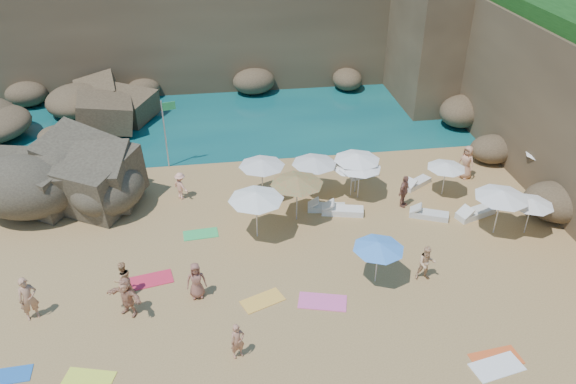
{
  "coord_description": "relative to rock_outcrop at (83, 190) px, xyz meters",
  "views": [
    {
      "loc": [
        -1.14,
        -18.78,
        15.46
      ],
      "look_at": [
        2.0,
        3.0,
        2.0
      ],
      "focal_mm": 35.0,
      "sensor_mm": 36.0,
      "label": 1
    }
  ],
  "objects": [
    {
      "name": "ground",
      "position": [
        8.28,
        -8.01,
        0.0
      ],
      "size": [
        120.0,
        120.0,
        0.0
      ],
      "primitive_type": "plane",
      "color": "tan",
      "rests_on": "ground"
    },
    {
      "name": "seawater",
      "position": [
        8.28,
        21.99,
        0.0
      ],
      "size": [
        120.0,
        120.0,
        0.0
      ],
      "primitive_type": "plane",
      "color": "#0C4751",
      "rests_on": "ground"
    },
    {
      "name": "cliff_back",
      "position": [
        10.28,
        16.99,
        4.0
      ],
      "size": [
        44.0,
        8.0,
        8.0
      ],
      "primitive_type": "cube",
      "color": "brown",
      "rests_on": "ground"
    },
    {
      "name": "cliff_corner",
      "position": [
        25.28,
        11.99,
        4.0
      ],
      "size": [
        10.0,
        12.0,
        8.0
      ],
      "primitive_type": "cube",
      "color": "brown",
      "rests_on": "ground"
    },
    {
      "name": "rock_promontory",
      "position": [
        -2.72,
        7.99,
        0.0
      ],
      "size": [
        12.0,
        7.0,
        2.0
      ],
      "primitive_type": null,
      "color": "brown",
      "rests_on": "ground"
    },
    {
      "name": "marina_masts",
      "position": [
        -8.22,
        21.99,
        3.0
      ],
      "size": [
        3.1,
        0.1,
        6.0
      ],
      "color": "white",
      "rests_on": "ground"
    },
    {
      "name": "rock_outcrop",
      "position": [
        0.0,
        0.0,
        0.0
      ],
      "size": [
        8.24,
        6.39,
        3.16
      ],
      "primitive_type": null,
      "rotation": [
        0.0,
        0.0,
        -0.06
      ],
      "color": "brown",
      "rests_on": "ground"
    },
    {
      "name": "flag_pole",
      "position": [
        4.55,
        1.99,
        2.55
      ],
      "size": [
        0.77,
        0.22,
        4.0
      ],
      "color": "silver",
      "rests_on": "ground"
    },
    {
      "name": "parasol_0",
      "position": [
        14.24,
        -2.24,
        2.09
      ],
      "size": [
        2.41,
        2.41,
        2.28
      ],
      "color": "silver",
      "rests_on": "ground"
    },
    {
      "name": "parasol_1",
      "position": [
        18.72,
        -3.12,
        1.72
      ],
      "size": [
        1.98,
        1.98,
        1.87
      ],
      "color": "silver",
      "rests_on": "ground"
    },
    {
      "name": "parasol_2",
      "position": [
        12.03,
        -2.22,
        2.02
      ],
      "size": [
        2.33,
        2.33,
        2.2
      ],
      "color": "silver",
      "rests_on": "ground"
    },
    {
      "name": "parasol_3",
      "position": [
        13.94,
        -2.56,
        1.79
      ],
      "size": [
        2.06,
        2.06,
        1.95
      ],
      "color": "silver",
      "rests_on": "ground"
    },
    {
      "name": "parasol_4",
      "position": [
        24.26,
        -3.1,
        2.08
      ],
      "size": [
        2.39,
        2.39,
        2.26
      ],
      "color": "silver",
      "rests_on": "ground"
    },
    {
      "name": "parasol_5",
      "position": [
        9.37,
        -2.09,
        2.04
      ],
      "size": [
        2.36,
        2.36,
        2.23
      ],
      "color": "silver",
      "rests_on": "ground"
    },
    {
      "name": "parasol_6",
      "position": [
        10.8,
        -4.35,
        2.21
      ],
      "size": [
        2.54,
        2.54,
        2.41
      ],
      "color": "silver",
      "rests_on": "ground"
    },
    {
      "name": "parasol_7",
      "position": [
        14.25,
        -2.82,
        1.91
      ],
      "size": [
        2.21,
        2.21,
        2.09
      ],
      "color": "silver",
      "rests_on": "ground"
    },
    {
      "name": "parasol_8",
      "position": [
        19.83,
        -6.78,
        2.14
      ],
      "size": [
        2.46,
        2.46,
        2.33
      ],
      "color": "silver",
      "rests_on": "ground"
    },
    {
      "name": "parasol_9",
      "position": [
        8.76,
        -5.48,
        2.21
      ],
      "size": [
        2.55,
        2.55,
        2.41
      ],
      "color": "silver",
      "rests_on": "ground"
    },
    {
      "name": "parasol_10",
      "position": [
        13.35,
        -9.38,
        1.84
      ],
      "size": [
        2.13,
        2.13,
        2.01
      ],
      "color": "silver",
      "rests_on": "ground"
    },
    {
      "name": "parasol_11",
      "position": [
        21.27,
        -7.0,
        1.73
      ],
      "size": [
        2.0,
        2.0,
        1.89
      ],
      "color": "silver",
      "rests_on": "ground"
    },
    {
      "name": "lounger_0",
      "position": [
        15.13,
        -0.72,
        0.13
      ],
      "size": [
        1.71,
        0.92,
        0.25
      ],
      "primitive_type": "cube",
      "rotation": [
        0.0,
        0.0,
        0.25
      ],
      "color": "white",
      "rests_on": "ground"
    },
    {
      "name": "lounger_1",
      "position": [
        12.4,
        -3.76,
        0.14
      ],
      "size": [
        1.94,
        0.94,
        0.29
      ],
      "primitive_type": "cube",
      "rotation": [
        0.0,
        0.0,
        -0.18
      ],
      "color": "silver",
      "rests_on": "ground"
    },
    {
      "name": "lounger_2",
      "position": [
        17.7,
        -2.09,
        0.14
      ],
      "size": [
        1.81,
        1.45,
        0.27
      ],
      "primitive_type": "cube",
      "rotation": [
        0.0,
        0.0,
        0.57
      ],
      "color": "silver",
      "rests_on": "ground"
    },
    {
      "name": "lounger_3",
      "position": [
        13.13,
        -4.18,
        0.16
      ],
      "size": [
        2.15,
        1.13,
        0.32
      ],
      "primitive_type": "cube",
      "rotation": [
        0.0,
        0.0,
        -0.23
      ],
      "color": "white",
      "rests_on": "ground"
    },
    {
      "name": "lounger_4",
      "position": [
        17.26,
        -5.1,
        0.15
      ],
      "size": [
        1.97,
        1.31,
        0.29
      ],
      "primitive_type": "cube",
      "rotation": [
        0.0,
        0.0,
        -0.41
      ],
      "color": "silver",
      "rests_on": "ground"
    },
    {
      "name": "lounger_5",
      "position": [
        19.57,
        -5.33,
        0.16
      ],
      "size": [
        2.17,
        1.34,
        0.32
      ],
      "primitive_type": "cube",
      "rotation": [
        0.0,
        0.0,
        0.34
      ],
      "color": "silver",
      "rests_on": "ground"
    },
    {
      "name": "towel_0",
      "position": [
        -0.5,
        -12.41,
        0.01
      ],
      "size": [
        1.55,
        0.83,
        0.03
      ],
      "primitive_type": "cube",
      "rotation": [
        0.0,
        0.0,
        0.05
      ],
      "color": "blue",
      "rests_on": "ground"
    },
    {
      "name": "towel_4",
      "position": [
        2.25,
        -12.96,
        0.02
      ],
      "size": [
        1.87,
        1.27,
        0.03
      ],
      "primitive_type": "cube",
      "rotation": [
        0.0,
        0.0,
        -0.27
      ],
      "color": "#EEFD42",
      "rests_on": "ground"
    },
    {
      "name": "towel_7",
      "position": [
        4.01,
        -8.0,
        0.02
      ],
      "size": [
        1.97,
        1.26,
        0.03
      ],
      "primitive_type": "cube",
      "rotation": [
        0.0,
        0.0,
        0.2
      ],
      "color": "#DD2744",
      "rests_on": "ground"
    },
    {
      "name": "towel_9",
      "position": [
        10.91,
        -10.32,
        0.02
      ],
      "size": [
        2.1,
        1.43,
        0.03
      ],
      "primitive_type": "cube",
      "rotation": [
        0.0,
        0.0,
        -0.26
      ],
      "color": "pink",
      "rests_on": "ground"
    },
    {
      "name": "towel_10",
      "position": [
        16.44,
        -14.1,
        0.02
      ],
      "size": [
        1.86,
        1.07,
        0.03
      ],
      "primitive_type": "cube",
      "rotation": [
        0.0,
        0.0,
        0.11
      ],
      "color": "#F65D26",
      "rests_on": "ground"
    },
    {
      "name": "towel_11",
      "position": [
        6.13,
        -4.96,
        0.01
      ],
      "size": [
        1.67,
        0.93,
        0.03
      ],
      "primitive_type": "cube",
      "rotation": [
        0.0,
        0.0,
        0.08
      ],
      "color": "#35BC5F",
      "rests_on": "ground"
    },
    {
      "name": "towel_12",
      "position": [
        8.54,
        -9.91,
        0.01
      ],
      "size": [
        1.88,
        1.42,
        0.03
      ],
      "primitive_type": "cube",
      "rotation": [
        0.0,
        0.0,
        0.39
      ],
      "color": "#FFB743",
      "rests_on": "ground"
    },
    {
      "name": "towel_13",
      "position": [
        16.31,
        -14.45,
        0.02
      ],
      "size": [
        1.96,
        1.25,
        0.03
      ],
      "primitive_type": "cube",
      "rotation": [
        0.0,
        0.0,
        0.2
      ],
      "color": "white",
      "rests_on": "ground"
    },
    {
      "name": "person_stand_0",
      "position": [
        -0.31,
        -9.57,
        0.95
      ],
      "size": [
        0.82,
        0.71,
        1.91
      ],
      "primitive_type": "imported",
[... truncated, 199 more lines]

